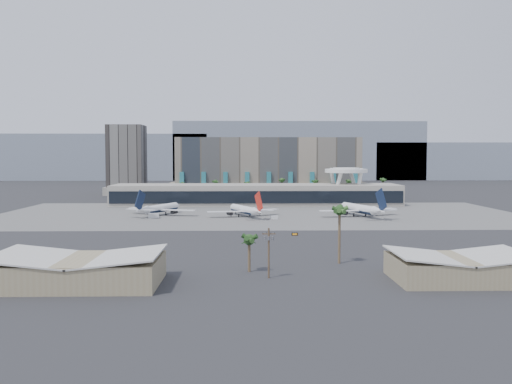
{
  "coord_description": "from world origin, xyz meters",
  "views": [
    {
      "loc": [
        -8.2,
        -230.01,
        29.09
      ],
      "look_at": [
        -1.81,
        40.0,
        11.92
      ],
      "focal_mm": 40.0,
      "sensor_mm": 36.0,
      "label": 1
    }
  ],
  "objects_px": {
    "airliner_left": "(160,208)",
    "airliner_centre": "(245,210)",
    "utility_pole": "(269,248)",
    "taxiway_sign": "(295,234)",
    "service_vehicle_a": "(154,216)",
    "service_vehicle_b": "(274,217)",
    "airliner_right": "(361,209)"
  },
  "relations": [
    {
      "from": "airliner_left",
      "to": "airliner_centre",
      "type": "height_order",
      "value": "airliner_left"
    },
    {
      "from": "airliner_left",
      "to": "service_vehicle_a",
      "type": "xyz_separation_m",
      "value": [
        -0.87,
        -13.31,
        -2.24
      ]
    },
    {
      "from": "utility_pole",
      "to": "airliner_centre",
      "type": "xyz_separation_m",
      "value": [
        -5.12,
        137.54,
        -3.83
      ]
    },
    {
      "from": "utility_pole",
      "to": "airliner_left",
      "type": "height_order",
      "value": "airliner_left"
    },
    {
      "from": "utility_pole",
      "to": "service_vehicle_b",
      "type": "height_order",
      "value": "utility_pole"
    },
    {
      "from": "utility_pole",
      "to": "service_vehicle_b",
      "type": "bearing_deg",
      "value": 86.25
    },
    {
      "from": "utility_pole",
      "to": "service_vehicle_b",
      "type": "distance_m",
      "value": 126.74
    },
    {
      "from": "airliner_centre",
      "to": "service_vehicle_a",
      "type": "bearing_deg",
      "value": 164.31
    },
    {
      "from": "airliner_centre",
      "to": "airliner_left",
      "type": "bearing_deg",
      "value": 146.37
    },
    {
      "from": "service_vehicle_b",
      "to": "airliner_left",
      "type": "bearing_deg",
      "value": 150.23
    },
    {
      "from": "airliner_centre",
      "to": "service_vehicle_b",
      "type": "distance_m",
      "value": 17.65
    },
    {
      "from": "utility_pole",
      "to": "airliner_centre",
      "type": "relative_size",
      "value": 0.34
    },
    {
      "from": "utility_pole",
      "to": "airliner_left",
      "type": "relative_size",
      "value": 0.33
    },
    {
      "from": "service_vehicle_a",
      "to": "taxiway_sign",
      "type": "distance_m",
      "value": 85.09
    },
    {
      "from": "utility_pole",
      "to": "taxiway_sign",
      "type": "distance_m",
      "value": 73.66
    },
    {
      "from": "service_vehicle_a",
      "to": "taxiway_sign",
      "type": "xyz_separation_m",
      "value": [
        60.6,
        -59.73,
        -0.63
      ]
    },
    {
      "from": "airliner_left",
      "to": "service_vehicle_b",
      "type": "relative_size",
      "value": 11.34
    },
    {
      "from": "airliner_left",
      "to": "airliner_centre",
      "type": "bearing_deg",
      "value": 14.46
    },
    {
      "from": "airliner_right",
      "to": "service_vehicle_a",
      "type": "bearing_deg",
      "value": 164.31
    },
    {
      "from": "airliner_left",
      "to": "taxiway_sign",
      "type": "relative_size",
      "value": 15.36
    },
    {
      "from": "airliner_right",
      "to": "airliner_left",
      "type": "bearing_deg",
      "value": 156.51
    },
    {
      "from": "airliner_left",
      "to": "airliner_right",
      "type": "bearing_deg",
      "value": 19.95
    },
    {
      "from": "utility_pole",
      "to": "airliner_right",
      "type": "distance_m",
      "value": 145.81
    },
    {
      "from": "airliner_left",
      "to": "taxiway_sign",
      "type": "xyz_separation_m",
      "value": [
        59.73,
        -73.05,
        -2.87
      ]
    },
    {
      "from": "airliner_centre",
      "to": "service_vehicle_a",
      "type": "relative_size",
      "value": 7.54
    },
    {
      "from": "service_vehicle_a",
      "to": "service_vehicle_b",
      "type": "xyz_separation_m",
      "value": [
        56.02,
        -5.66,
        -0.34
      ]
    },
    {
      "from": "airliner_left",
      "to": "service_vehicle_b",
      "type": "height_order",
      "value": "airliner_left"
    },
    {
      "from": "airliner_left",
      "to": "service_vehicle_a",
      "type": "relative_size",
      "value": 7.64
    },
    {
      "from": "airliner_centre",
      "to": "airliner_right",
      "type": "xyz_separation_m",
      "value": [
        55.57,
        -0.78,
        0.39
      ]
    },
    {
      "from": "airliner_left",
      "to": "airliner_centre",
      "type": "distance_m",
      "value": 42.47
    },
    {
      "from": "utility_pole",
      "to": "taxiway_sign",
      "type": "xyz_separation_m",
      "value": [
        12.86,
        72.23,
        -6.61
      ]
    },
    {
      "from": "airliner_centre",
      "to": "taxiway_sign",
      "type": "xyz_separation_m",
      "value": [
        17.97,
        -65.31,
        -2.78
      ]
    }
  ]
}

